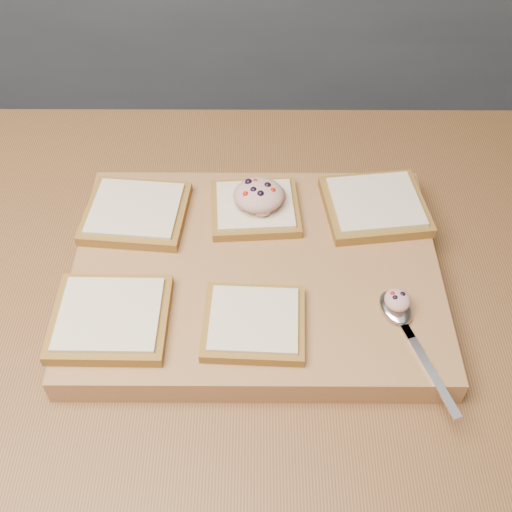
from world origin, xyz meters
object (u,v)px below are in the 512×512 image
(cutting_board, at_px, (256,273))
(bread_far_center, at_px, (255,208))
(tuna_salad_dollop, at_px, (259,195))
(spoon, at_px, (400,316))

(cutting_board, xyz_separation_m, bread_far_center, (-0.00, 0.09, 0.03))
(bread_far_center, relative_size, tuna_salad_dollop, 1.82)
(tuna_salad_dollop, xyz_separation_m, spoon, (0.16, -0.17, -0.03))
(bread_far_center, xyz_separation_m, spoon, (0.16, -0.17, -0.00))
(tuna_salad_dollop, distance_m, spoon, 0.24)
(cutting_board, relative_size, tuna_salad_dollop, 6.78)
(cutting_board, relative_size, spoon, 2.67)
(tuna_salad_dollop, bearing_deg, bread_far_center, 173.11)
(cutting_board, height_order, bread_far_center, bread_far_center)
(bread_far_center, height_order, spoon, bread_far_center)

